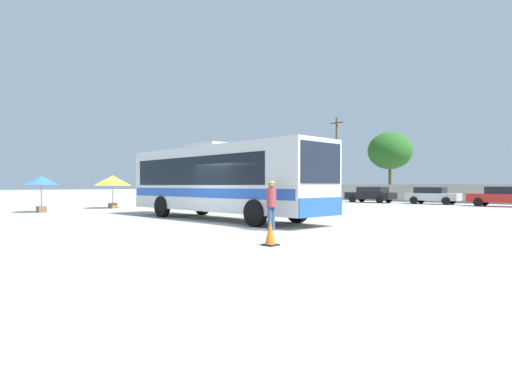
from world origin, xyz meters
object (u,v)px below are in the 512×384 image
(coach_bus_silver_blue, at_px, (220,178))
(utility_pole_near, at_px, (337,157))
(traffic_cone_on_apron, at_px, (270,234))
(vendor_umbrella_secondary_yellow, at_px, (113,181))
(roadside_tree_left, at_px, (304,170))
(parked_car_second_black, at_px, (371,194))
(parked_car_rightmost_red, at_px, (503,196))
(vendor_umbrella_near_gate_blue, at_px, (41,181))
(attendant_by_bus_door, at_px, (271,202))
(parked_car_leftmost_dark_blue, at_px, (309,193))
(parked_car_third_silver, at_px, (432,195))
(roadside_tree_midleft, at_px, (390,151))

(coach_bus_silver_blue, distance_m, utility_pole_near, 31.77)
(coach_bus_silver_blue, xyz_separation_m, traffic_cone_on_apron, (7.38, -4.82, -1.60))
(vendor_umbrella_secondary_yellow, distance_m, roadside_tree_left, 31.48)
(parked_car_second_black, relative_size, traffic_cone_on_apron, 6.87)
(parked_car_rightmost_red, bearing_deg, coach_bus_silver_blue, -106.50)
(vendor_umbrella_near_gate_blue, xyz_separation_m, parked_car_rightmost_red, (17.87, 26.00, -1.03))
(attendant_by_bus_door, bearing_deg, parked_car_leftmost_dark_blue, 123.49)
(vendor_umbrella_secondary_yellow, bearing_deg, roadside_tree_left, 102.24)
(coach_bus_silver_blue, height_order, parked_car_second_black, coach_bus_silver_blue)
(vendor_umbrella_secondary_yellow, bearing_deg, parked_car_third_silver, 58.15)
(attendant_by_bus_door, xyz_separation_m, parked_car_third_silver, (-3.89, 25.01, -0.22))
(parked_car_leftmost_dark_blue, relative_size, roadside_tree_midleft, 0.61)
(vendor_umbrella_secondary_yellow, xyz_separation_m, parked_car_third_silver, (13.49, 21.72, -1.12))
(utility_pole_near, bearing_deg, attendant_by_bus_door, -61.08)
(utility_pole_near, bearing_deg, parked_car_third_silver, -24.88)
(parked_car_leftmost_dark_blue, height_order, traffic_cone_on_apron, parked_car_leftmost_dark_blue)
(parked_car_leftmost_dark_blue, xyz_separation_m, roadside_tree_left, (-8.18, 10.04, 2.85))
(coach_bus_silver_blue, distance_m, parked_car_third_silver, 23.02)
(utility_pole_near, bearing_deg, vendor_umbrella_near_gate_blue, -88.32)
(parked_car_third_silver, distance_m, utility_pole_near, 15.30)
(vendor_umbrella_near_gate_blue, relative_size, roadside_tree_left, 0.42)
(parked_car_second_black, height_order, traffic_cone_on_apron, parked_car_second_black)
(attendant_by_bus_door, relative_size, vendor_umbrella_near_gate_blue, 0.81)
(coach_bus_silver_blue, xyz_separation_m, vendor_umbrella_secondary_yellow, (-12.39, 1.25, -0.02))
(traffic_cone_on_apron, bearing_deg, attendant_by_bus_door, 130.86)
(traffic_cone_on_apron, bearing_deg, parked_car_second_black, 113.14)
(parked_car_second_black, bearing_deg, attendant_by_bus_door, -69.30)
(attendant_by_bus_door, height_order, utility_pole_near, utility_pole_near)
(coach_bus_silver_blue, distance_m, vendor_umbrella_secondary_yellow, 12.46)
(vendor_umbrella_secondary_yellow, height_order, parked_car_rightmost_red, vendor_umbrella_secondary_yellow)
(parked_car_leftmost_dark_blue, bearing_deg, utility_pole_near, 100.82)
(parked_car_leftmost_dark_blue, relative_size, parked_car_third_silver, 1.07)
(attendant_by_bus_door, relative_size, parked_car_second_black, 0.39)
(parked_car_leftmost_dark_blue, xyz_separation_m, parked_car_rightmost_red, (17.45, 0.28, -0.01))
(vendor_umbrella_secondary_yellow, xyz_separation_m, parked_car_second_black, (8.11, 21.21, -1.12))
(coach_bus_silver_blue, xyz_separation_m, parked_car_leftmost_dark_blue, (-10.88, 21.92, -1.10))
(vendor_umbrella_secondary_yellow, distance_m, utility_pole_near, 28.07)
(parked_car_leftmost_dark_blue, relative_size, utility_pole_near, 0.48)
(attendant_by_bus_door, relative_size, parked_car_third_silver, 0.41)
(roadside_tree_left, xyz_separation_m, traffic_cone_on_apron, (26.43, -36.78, -3.35))
(roadside_tree_left, bearing_deg, parked_car_leftmost_dark_blue, -50.84)
(attendant_by_bus_door, relative_size, parked_car_rightmost_red, 0.38)
(vendor_umbrella_secondary_yellow, relative_size, parked_car_third_silver, 0.58)
(parked_car_third_silver, distance_m, roadside_tree_midleft, 12.19)
(parked_car_second_black, relative_size, parked_car_rightmost_red, 0.96)
(utility_pole_near, xyz_separation_m, roadside_tree_left, (-6.79, 2.80, -1.26))
(coach_bus_silver_blue, height_order, roadside_tree_left, roadside_tree_left)
(roadside_tree_midleft, bearing_deg, attendant_by_bus_door, -70.71)
(utility_pole_near, distance_m, roadside_tree_left, 7.46)
(parked_car_rightmost_red, relative_size, roadside_tree_left, 0.89)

